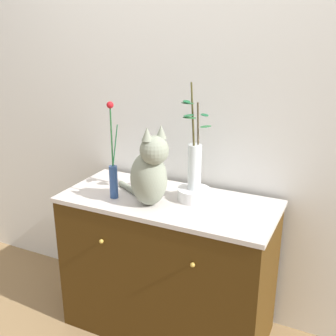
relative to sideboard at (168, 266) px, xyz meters
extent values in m
plane|color=olive|center=(0.00, 0.00, -0.42)|extent=(6.00, 6.00, 0.00)
cube|color=silver|center=(0.00, 0.34, 0.88)|extent=(4.40, 0.08, 2.60)
cube|color=#40280B|center=(0.00, 0.00, -0.01)|extent=(1.15, 0.52, 0.81)
cube|color=beige|center=(0.00, 0.00, 0.40)|extent=(1.18, 0.53, 0.02)
sphere|color=#B79338|center=(-0.26, -0.27, 0.23)|extent=(0.02, 0.02, 0.02)
sphere|color=#B79338|center=(0.26, -0.27, 0.23)|extent=(0.02, 0.02, 0.02)
ellipsoid|color=gray|center=(-0.06, -0.10, 0.56)|extent=(0.27, 0.27, 0.28)
sphere|color=gray|center=(-0.01, -0.13, 0.73)|extent=(0.15, 0.15, 0.15)
cone|color=gray|center=(0.01, -0.09, 0.81)|extent=(0.06, 0.06, 0.07)
cone|color=gray|center=(-0.03, -0.16, 0.81)|extent=(0.06, 0.06, 0.07)
cylinder|color=gray|center=(-0.25, 0.01, 0.43)|extent=(0.20, 0.13, 0.03)
cylinder|color=#2B4B86|center=(-0.28, -0.10, 0.51)|extent=(0.05, 0.05, 0.18)
cylinder|color=#215B2C|center=(-0.28, -0.10, 0.75)|extent=(0.01, 0.01, 0.31)
sphere|color=#AB141B|center=(-0.28, -0.10, 0.93)|extent=(0.04, 0.04, 0.04)
cylinder|color=#1B5D33|center=(-0.26, -0.10, 0.71)|extent=(0.04, 0.01, 0.23)
cylinder|color=silver|center=(0.13, 0.06, 0.45)|extent=(0.18, 0.18, 0.06)
cylinder|color=silver|center=(0.13, 0.06, 0.60)|extent=(0.07, 0.07, 0.24)
cylinder|color=#423D1B|center=(0.12, 0.04, 0.84)|extent=(0.05, 0.04, 0.42)
ellipsoid|color=#1E5F35|center=(0.11, 0.02, 0.88)|extent=(0.06, 0.08, 0.01)
ellipsoid|color=#185C32|center=(0.09, 0.01, 0.95)|extent=(0.07, 0.08, 0.01)
cylinder|color=#463B26|center=(0.14, 0.06, 0.79)|extent=(0.02, 0.05, 0.32)
ellipsoid|color=#266034|center=(0.18, 0.06, 0.83)|extent=(0.06, 0.08, 0.01)
ellipsoid|color=#195832|center=(0.17, 0.08, 0.88)|extent=(0.07, 0.08, 0.01)
cylinder|color=#4B3F24|center=(0.12, 0.05, 0.83)|extent=(0.05, 0.04, 0.40)
ellipsoid|color=#225C2E|center=(0.11, 0.01, 0.87)|extent=(0.07, 0.05, 0.01)
ellipsoid|color=#255533|center=(0.09, 0.03, 0.94)|extent=(0.07, 0.04, 0.01)
camera|label=1|loc=(0.89, -1.85, 1.31)|focal=44.11mm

